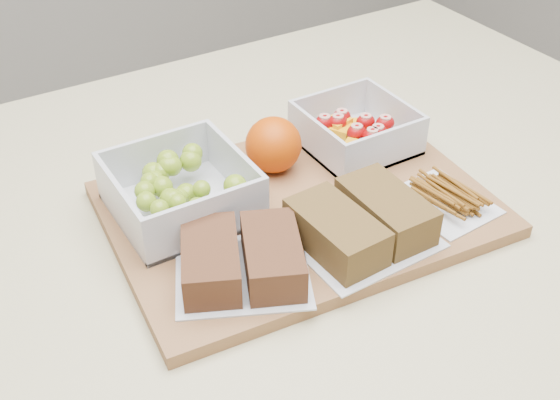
# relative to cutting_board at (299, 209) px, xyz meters

# --- Properties ---
(cutting_board) EXTENTS (0.44, 0.33, 0.02)m
(cutting_board) POSITION_rel_cutting_board_xyz_m (0.00, 0.00, 0.00)
(cutting_board) COLOR #8F623B
(cutting_board) RESTS_ON counter
(grape_container) EXTENTS (0.14, 0.14, 0.06)m
(grape_container) POSITION_rel_cutting_board_xyz_m (-0.12, 0.06, 0.03)
(grape_container) COLOR silver
(grape_container) RESTS_ON cutting_board
(fruit_container) EXTENTS (0.13, 0.13, 0.05)m
(fruit_container) POSITION_rel_cutting_board_xyz_m (0.13, 0.07, 0.03)
(fruit_container) COLOR silver
(fruit_container) RESTS_ON cutting_board
(orange) EXTENTS (0.07, 0.07, 0.07)m
(orange) POSITION_rel_cutting_board_xyz_m (0.01, 0.08, 0.04)
(orange) COLOR #C84504
(orange) RESTS_ON cutting_board
(sandwich_bag_left) EXTENTS (0.17, 0.16, 0.04)m
(sandwich_bag_left) POSITION_rel_cutting_board_xyz_m (-0.11, -0.07, 0.03)
(sandwich_bag_left) COLOR silver
(sandwich_bag_left) RESTS_ON cutting_board
(sandwich_bag_center) EXTENTS (0.15, 0.13, 0.04)m
(sandwich_bag_center) POSITION_rel_cutting_board_xyz_m (0.02, -0.09, 0.03)
(sandwich_bag_center) COLOR silver
(sandwich_bag_center) RESTS_ON cutting_board
(pretzel_bag) EXTENTS (0.10, 0.11, 0.02)m
(pretzel_bag) POSITION_rel_cutting_board_xyz_m (0.14, -0.08, 0.02)
(pretzel_bag) COLOR silver
(pretzel_bag) RESTS_ON cutting_board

